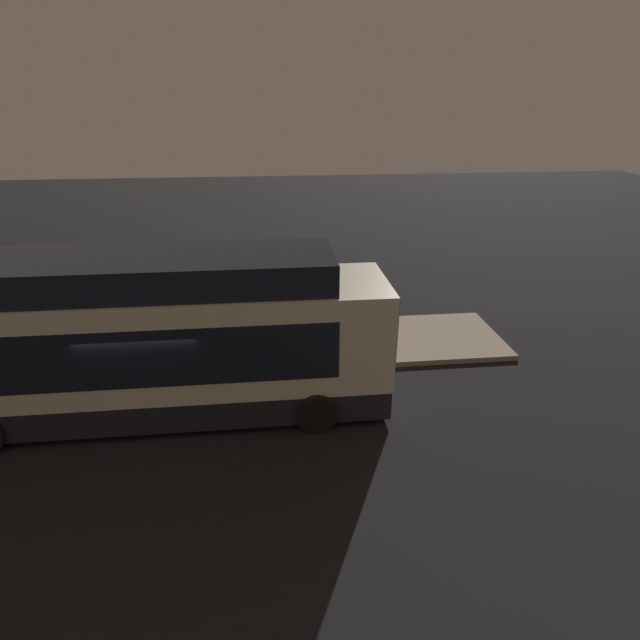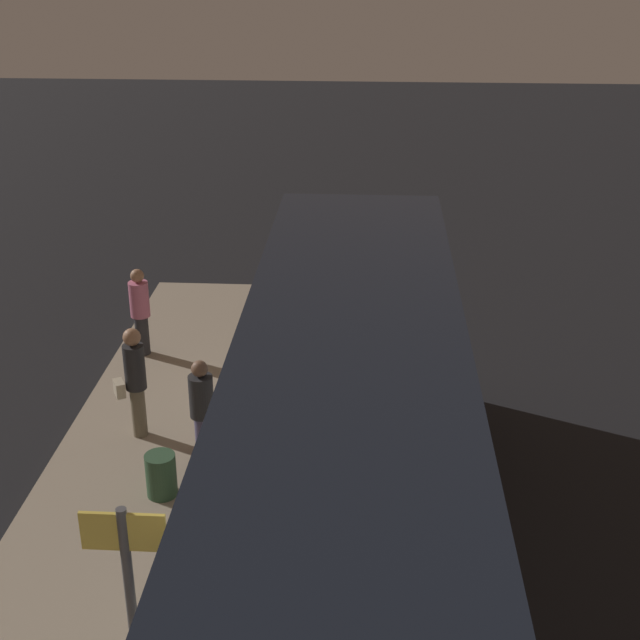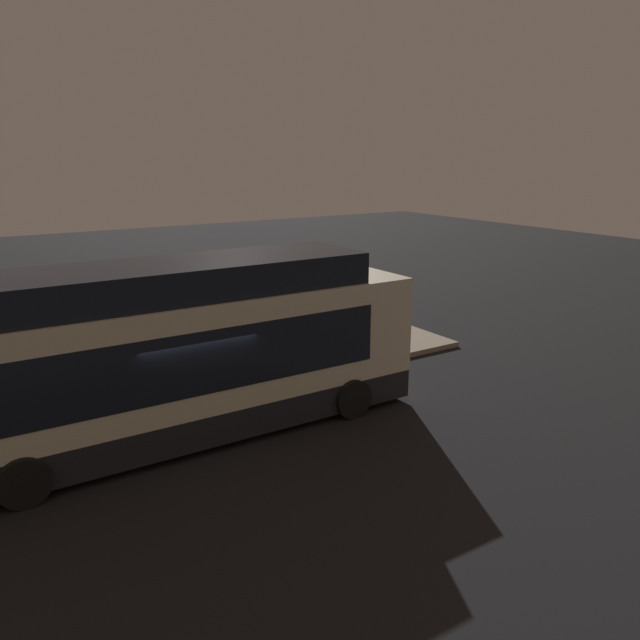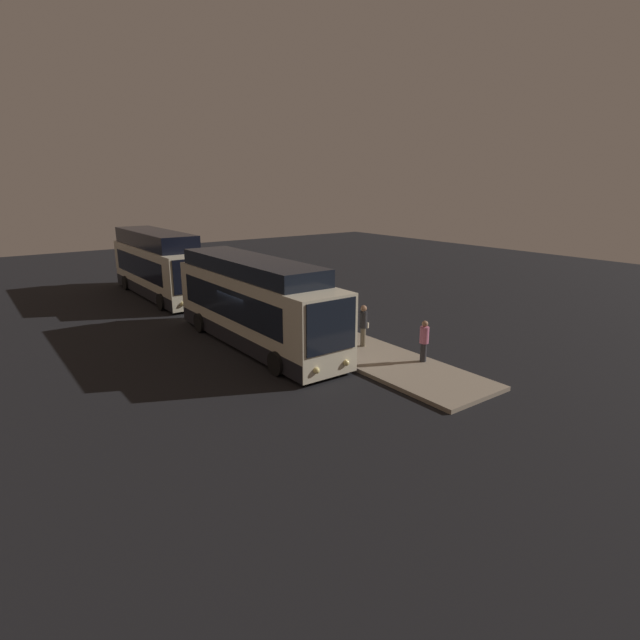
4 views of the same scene
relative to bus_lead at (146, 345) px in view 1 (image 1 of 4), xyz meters
name	(u,v)px [view 1 (image 1 of 4)]	position (x,y,z in m)	size (l,w,h in m)	color
ground	(160,413)	(0.11, -0.18, -1.80)	(80.00, 80.00, 0.00)	black
platform	(179,350)	(0.11, 3.03, -1.72)	(20.00, 3.22, 0.16)	gray
bus_lead	(146,345)	(0.00, 0.00, 0.00)	(11.29, 2.81, 3.94)	beige
passenger_boarding	(289,306)	(3.50, 3.45, -0.61)	(0.50, 0.58, 1.86)	#6B604C
passenger_waiting	(378,298)	(6.45, 4.11, -0.71)	(0.42, 0.42, 1.71)	#2D2D33
passenger_with_bags	(269,327)	(2.87, 2.28, -0.73)	(0.51, 0.51, 1.67)	#4C476B
suitcase	(276,354)	(3.03, 1.72, -1.34)	(0.41, 0.22, 0.85)	maroon
sign_post	(79,312)	(-2.13, 2.00, 0.06)	(0.10, 0.79, 2.70)	#4C4C51
trash_bin	(238,339)	(1.92, 2.73, -1.32)	(0.44, 0.44, 0.65)	#2D4C33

